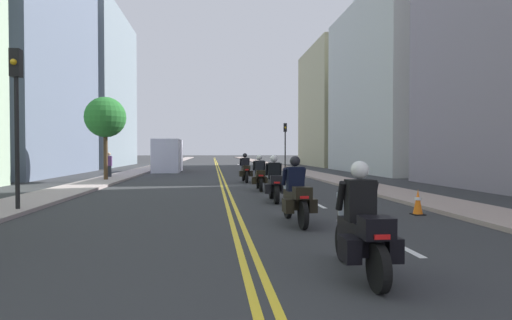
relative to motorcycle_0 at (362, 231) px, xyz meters
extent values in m
plane|color=#2F3032|center=(-1.49, 42.10, -0.67)|extent=(264.00, 264.00, 0.00)
cube|color=#AA9A96|center=(-8.41, 42.10, -0.61)|extent=(2.18, 144.00, 0.12)
cube|color=gray|center=(5.42, 42.10, -0.61)|extent=(2.18, 144.00, 0.12)
cube|color=yellow|center=(-1.61, 42.10, -0.66)|extent=(0.12, 132.00, 0.01)
cube|color=yellow|center=(-1.37, 42.10, -0.66)|extent=(0.12, 132.00, 0.01)
cube|color=silver|center=(1.42, 2.10, -0.66)|extent=(0.14, 2.40, 0.01)
cube|color=silver|center=(1.42, 8.10, -0.66)|extent=(0.14, 2.40, 0.01)
cube|color=silver|center=(1.42, 14.10, -0.66)|extent=(0.14, 2.40, 0.01)
cube|color=silver|center=(1.42, 20.10, -0.66)|extent=(0.14, 2.40, 0.01)
cube|color=silver|center=(1.42, 26.10, -0.66)|extent=(0.14, 2.40, 0.01)
cube|color=silver|center=(1.42, 32.10, -0.66)|extent=(0.14, 2.40, 0.01)
cube|color=silver|center=(1.42, 38.10, -0.66)|extent=(0.14, 2.40, 0.01)
cube|color=silver|center=(1.42, 44.10, -0.66)|extent=(0.14, 2.40, 0.01)
cube|color=silver|center=(1.42, 50.10, -0.66)|extent=(0.14, 2.40, 0.01)
cube|color=slate|center=(-15.88, 26.62, 7.67)|extent=(6.42, 15.18, 16.67)
cube|color=#B3B9B5|center=(14.55, 27.72, 6.48)|extent=(9.72, 15.04, 14.28)
cube|color=#2D3847|center=(19.43, 27.72, 2.91)|extent=(0.04, 12.64, 0.90)
cube|color=#2D3847|center=(19.43, 27.72, 5.52)|extent=(0.04, 12.64, 0.90)
cube|color=#2D3847|center=(19.43, 27.72, 8.14)|extent=(0.04, 12.64, 0.90)
cube|color=#2D3847|center=(19.43, 27.72, 10.76)|extent=(0.04, 12.64, 0.90)
cube|color=gray|center=(-17.15, 45.26, 8.48)|extent=(8.96, 17.52, 18.29)
cube|color=#2D3847|center=(-21.65, 45.26, 3.91)|extent=(0.04, 14.72, 0.90)
cube|color=#2D3847|center=(-21.65, 45.26, 7.26)|extent=(0.04, 14.72, 0.90)
cube|color=#2D3847|center=(-21.65, 45.26, 10.61)|extent=(0.04, 14.72, 0.90)
cube|color=#2D3847|center=(-21.65, 45.26, 13.97)|extent=(0.04, 14.72, 0.90)
cube|color=tan|center=(14.37, 43.33, 6.50)|extent=(9.37, 13.24, 14.34)
cube|color=#2D3847|center=(19.08, 43.33, 2.92)|extent=(0.04, 11.12, 0.90)
cube|color=#2D3847|center=(19.08, 43.33, 10.80)|extent=(0.04, 11.12, 0.90)
cylinder|color=black|center=(0.02, 0.86, -0.35)|extent=(0.13, 0.62, 0.62)
cylinder|color=black|center=(-0.01, -0.62, -0.35)|extent=(0.13, 0.62, 0.62)
cube|color=silver|center=(0.02, 0.86, -0.02)|extent=(0.15, 0.32, 0.04)
cube|color=black|center=(0.00, 0.12, -0.07)|extent=(0.35, 1.13, 0.40)
cube|color=black|center=(-0.01, -0.55, 0.15)|extent=(0.41, 0.37, 0.28)
cube|color=red|center=(-0.02, -0.74, 0.07)|extent=(0.20, 0.03, 0.06)
cube|color=black|center=(-0.29, -0.32, -0.17)|extent=(0.21, 0.44, 0.32)
cube|color=black|center=(0.27, -0.33, -0.17)|extent=(0.21, 0.44, 0.32)
cube|color=#B2C1CC|center=(0.01, 0.60, 0.31)|extent=(0.36, 0.13, 0.36)
cube|color=black|center=(0.00, 0.07, 0.42)|extent=(0.41, 0.27, 0.59)
cylinder|color=black|center=(-0.23, 0.23, 0.47)|extent=(0.11, 0.28, 0.45)
cylinder|color=black|center=(0.25, 0.22, 0.47)|extent=(0.11, 0.28, 0.45)
sphere|color=white|center=(0.00, 0.10, 0.86)|extent=(0.26, 0.26, 0.26)
cylinder|color=black|center=(-0.10, 5.20, -0.34)|extent=(0.14, 0.66, 0.66)
cylinder|color=black|center=(-0.04, 3.59, -0.34)|extent=(0.14, 0.66, 0.66)
cube|color=silver|center=(-0.10, 5.20, 0.01)|extent=(0.15, 0.33, 0.04)
cube|color=black|center=(-0.07, 4.40, -0.06)|extent=(0.37, 1.23, 0.40)
cube|color=black|center=(-0.04, 3.67, 0.16)|extent=(0.41, 0.38, 0.28)
cube|color=red|center=(-0.03, 3.48, 0.08)|extent=(0.20, 0.04, 0.06)
cube|color=black|center=(-0.33, 3.90, -0.16)|extent=(0.22, 0.45, 0.32)
cube|color=black|center=(0.23, 3.93, -0.16)|extent=(0.22, 0.45, 0.32)
cube|color=#B2C1CC|center=(-0.09, 4.91, 0.32)|extent=(0.36, 0.14, 0.36)
cube|color=black|center=(-0.06, 4.35, 0.44)|extent=(0.41, 0.28, 0.60)
cylinder|color=black|center=(-0.31, 4.49, 0.49)|extent=(0.11, 0.28, 0.45)
cylinder|color=black|center=(0.17, 4.50, 0.49)|extent=(0.11, 0.28, 0.45)
sphere|color=black|center=(-0.07, 4.38, 0.88)|extent=(0.26, 0.26, 0.26)
cylinder|color=black|center=(0.12, 9.68, -0.35)|extent=(0.16, 0.64, 0.63)
cylinder|color=black|center=(0.07, 8.13, -0.35)|extent=(0.16, 0.64, 0.63)
cube|color=silver|center=(0.12, 9.68, -0.01)|extent=(0.15, 0.32, 0.04)
cube|color=black|center=(0.09, 8.91, -0.07)|extent=(0.36, 1.19, 0.40)
cube|color=black|center=(0.07, 8.20, 0.15)|extent=(0.41, 0.37, 0.28)
cube|color=red|center=(0.06, 8.01, 0.07)|extent=(0.20, 0.04, 0.06)
cube|color=black|center=(-0.20, 8.45, -0.17)|extent=(0.21, 0.45, 0.32)
cube|color=black|center=(0.36, 8.43, -0.17)|extent=(0.21, 0.45, 0.32)
cube|color=#B2C1CC|center=(0.11, 9.40, 0.31)|extent=(0.36, 0.13, 0.36)
cube|color=black|center=(0.09, 8.86, 0.43)|extent=(0.41, 0.27, 0.59)
cylinder|color=black|center=(-0.15, 9.01, 0.48)|extent=(0.11, 0.28, 0.45)
cylinder|color=black|center=(0.33, 9.00, 0.48)|extent=(0.11, 0.28, 0.45)
sphere|color=white|center=(0.09, 8.89, 0.86)|extent=(0.26, 0.26, 0.26)
cylinder|color=black|center=(0.08, 13.98, -0.36)|extent=(0.13, 0.61, 0.61)
cylinder|color=black|center=(0.03, 12.35, -0.36)|extent=(0.13, 0.61, 0.61)
cube|color=silver|center=(0.08, 13.98, -0.04)|extent=(0.15, 0.32, 0.04)
cube|color=black|center=(0.06, 13.16, -0.08)|extent=(0.36, 1.25, 0.40)
cube|color=black|center=(0.04, 12.43, 0.14)|extent=(0.41, 0.37, 0.28)
cube|color=red|center=(0.03, 12.24, 0.06)|extent=(0.20, 0.04, 0.06)
cube|color=black|center=(-0.24, 12.68, -0.18)|extent=(0.21, 0.45, 0.32)
cube|color=black|center=(0.32, 12.67, -0.18)|extent=(0.21, 0.45, 0.32)
cube|color=#B2C1CC|center=(0.08, 13.69, 0.30)|extent=(0.36, 0.13, 0.36)
cube|color=black|center=(0.06, 13.11, 0.41)|extent=(0.41, 0.27, 0.58)
cylinder|color=black|center=(-0.18, 13.27, 0.46)|extent=(0.11, 0.28, 0.45)
cylinder|color=black|center=(0.30, 13.26, 0.46)|extent=(0.11, 0.28, 0.45)
sphere|color=white|center=(0.06, 13.14, 0.84)|extent=(0.26, 0.26, 0.26)
cylinder|color=black|center=(-0.24, 18.94, -0.33)|extent=(0.15, 0.68, 0.67)
cylinder|color=black|center=(-0.17, 17.41, -0.33)|extent=(0.15, 0.68, 0.67)
cube|color=silver|center=(-0.24, 18.94, 0.03)|extent=(0.15, 0.33, 0.04)
cube|color=black|center=(-0.21, 18.18, -0.05)|extent=(0.37, 1.18, 0.40)
cube|color=black|center=(-0.18, 17.49, 0.17)|extent=(0.42, 0.38, 0.28)
cube|color=red|center=(-0.17, 17.30, 0.09)|extent=(0.20, 0.04, 0.06)
cube|color=black|center=(-0.47, 17.71, -0.15)|extent=(0.22, 0.45, 0.32)
cube|color=black|center=(0.09, 17.73, -0.15)|extent=(0.22, 0.45, 0.32)
cube|color=#B2C1CC|center=(-0.23, 18.67, 0.33)|extent=(0.37, 0.14, 0.36)
cube|color=black|center=(-0.21, 18.13, 0.45)|extent=(0.41, 0.28, 0.59)
cylinder|color=black|center=(-0.45, 18.27, 0.50)|extent=(0.11, 0.29, 0.45)
cylinder|color=black|center=(0.03, 18.29, 0.50)|extent=(0.11, 0.29, 0.45)
sphere|color=black|center=(-0.21, 18.16, 0.88)|extent=(0.26, 0.26, 0.26)
cube|color=black|center=(3.65, 5.37, -0.65)|extent=(0.33, 0.33, 0.03)
cone|color=orange|center=(3.65, 5.37, -0.29)|extent=(0.27, 0.27, 0.69)
cylinder|color=white|center=(3.65, 5.37, -0.21)|extent=(0.18, 0.18, 0.08)
cube|color=black|center=(3.42, 10.76, -0.65)|extent=(0.34, 0.34, 0.03)
cone|color=orange|center=(3.42, 10.76, -0.32)|extent=(0.27, 0.27, 0.63)
cylinder|color=white|center=(3.42, 10.76, -0.25)|extent=(0.18, 0.18, 0.08)
cylinder|color=black|center=(-7.72, 6.95, 1.32)|extent=(0.12, 0.12, 3.98)
cube|color=black|center=(-7.72, 6.95, 3.66)|extent=(0.28, 0.28, 0.80)
sphere|color=yellow|center=(-7.72, 6.80, 3.66)|extent=(0.18, 0.18, 0.18)
cylinder|color=black|center=(4.73, 32.43, 1.17)|extent=(0.12, 0.12, 3.67)
cube|color=black|center=(4.73, 32.43, 3.35)|extent=(0.28, 0.28, 0.80)
sphere|color=yellow|center=(4.73, 32.28, 3.35)|extent=(0.18, 0.18, 0.18)
cube|color=#262931|center=(-8.82, 22.11, -0.25)|extent=(0.29, 0.21, 0.83)
cube|color=#613573|center=(-8.82, 22.11, 0.49)|extent=(0.37, 0.24, 0.65)
sphere|color=tan|center=(-8.82, 22.11, 0.93)|extent=(0.22, 0.22, 0.22)
cylinder|color=#483522|center=(-8.36, 19.44, 0.82)|extent=(0.24, 0.24, 2.97)
sphere|color=#266C2B|center=(-8.36, 19.44, 3.13)|extent=(2.38, 2.38, 2.38)
cube|color=silver|center=(-5.92, 33.57, 0.43)|extent=(2.00, 1.80, 2.20)
cube|color=silver|center=(-5.92, 30.57, 0.73)|extent=(2.20, 5.20, 2.80)
cylinder|color=black|center=(-5.92, 33.17, -0.22)|extent=(2.00, 0.90, 0.90)
cylinder|color=black|center=(-5.92, 28.97, -0.22)|extent=(2.00, 0.90, 0.90)
camera|label=1|loc=(-2.10, -5.58, 1.12)|focal=28.79mm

